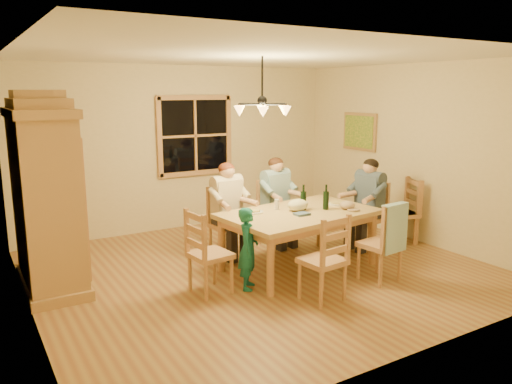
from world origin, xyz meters
TOP-DOWN VIEW (x-y plane):
  - floor at (0.00, 0.00)m, footprint 5.50×5.50m
  - ceiling at (0.00, 0.00)m, footprint 5.50×5.00m
  - wall_back at (0.00, 2.50)m, footprint 5.50×0.02m
  - wall_left at (-2.75, 0.00)m, footprint 0.02×5.00m
  - wall_right at (2.75, 0.00)m, footprint 0.02×5.00m
  - window at (0.20, 2.47)m, footprint 1.30×0.06m
  - painting at (2.71, 1.20)m, footprint 0.06×0.78m
  - chandelier at (-0.00, 0.00)m, footprint 0.77×0.68m
  - armoire at (-2.42, 0.81)m, footprint 0.66×1.40m
  - dining_table at (0.46, -0.17)m, footprint 2.08×1.41m
  - chair_far_left at (-0.13, 0.69)m, footprint 0.48×0.47m
  - chair_far_right at (0.74, 0.79)m, footprint 0.48×0.47m
  - chair_near_left at (0.07, -1.15)m, footprint 0.48×0.47m
  - chair_near_right at (1.05, -1.04)m, footprint 0.48×0.47m
  - chair_end_left at (-0.89, -0.32)m, footprint 0.47×0.48m
  - chair_end_right at (1.81, -0.02)m, footprint 0.47×0.48m
  - adult_woman at (-0.13, 0.69)m, footprint 0.42×0.46m
  - adult_plaid_man at (0.74, 0.79)m, footprint 0.42×0.46m
  - adult_slate_man at (1.81, -0.02)m, footprint 0.46×0.42m
  - towel at (1.07, -1.23)m, footprint 0.39×0.14m
  - wine_bottle_a at (0.57, -0.11)m, footprint 0.08×0.08m
  - wine_bottle_b at (0.83, -0.26)m, footprint 0.08×0.08m
  - plate_woman at (-0.08, 0.08)m, footprint 0.26×0.26m
  - plate_plaid at (0.73, 0.22)m, footprint 0.26×0.26m
  - plate_slate at (1.14, -0.10)m, footprint 0.26×0.26m
  - wine_glass_a at (0.26, 0.05)m, footprint 0.06×0.06m
  - wine_glass_b at (1.07, 0.02)m, footprint 0.06×0.06m
  - cap at (1.08, -0.39)m, footprint 0.20×0.20m
  - napkin at (0.37, -0.35)m, footprint 0.19×0.16m
  - cloth_bundle at (0.46, -0.14)m, footprint 0.28×0.22m
  - child at (-0.46, -0.44)m, footprint 0.40×0.43m
  - chair_spare_front at (2.45, -0.05)m, footprint 0.56×0.57m
  - chair_spare_back at (2.45, -0.08)m, footprint 0.52×0.53m

SIDE VIEW (x-z plane):
  - floor at x=0.00m, z-range 0.00..0.00m
  - chair_far_left at x=-0.13m, z-range -0.19..0.80m
  - chair_far_right at x=0.74m, z-range -0.19..0.80m
  - chair_near_left at x=0.07m, z-range -0.19..0.80m
  - chair_near_right at x=1.05m, z-range -0.19..0.80m
  - chair_end_left at x=-0.89m, z-range -0.19..0.80m
  - chair_end_right at x=1.81m, z-range -0.19..0.80m
  - chair_spare_front at x=2.45m, z-range -0.19..0.80m
  - chair_spare_back at x=2.45m, z-range -0.19..0.80m
  - child at x=-0.46m, z-range 0.00..0.98m
  - dining_table at x=0.46m, z-range 0.28..1.04m
  - towel at x=1.07m, z-range 0.41..0.99m
  - plate_woman at x=-0.08m, z-range 0.76..0.78m
  - plate_plaid at x=0.73m, z-range 0.76..0.78m
  - plate_slate at x=1.14m, z-range 0.76..0.78m
  - napkin at x=0.37m, z-range 0.76..0.79m
  - cap at x=1.08m, z-range 0.76..0.87m
  - wine_glass_a at x=0.26m, z-range 0.76..0.90m
  - wine_glass_b at x=1.07m, z-range 0.76..0.90m
  - cloth_bundle at x=0.46m, z-range 0.76..0.91m
  - adult_woman at x=-0.13m, z-range 0.40..1.28m
  - adult_plaid_man at x=0.74m, z-range 0.40..1.28m
  - adult_slate_man at x=1.81m, z-range 0.40..1.28m
  - wine_bottle_a at x=0.57m, z-range 0.76..1.09m
  - wine_bottle_b at x=0.83m, z-range 0.76..1.09m
  - armoire at x=-2.42m, z-range -0.09..2.21m
  - wall_back at x=0.00m, z-range 0.00..2.70m
  - wall_left at x=-2.75m, z-range 0.00..2.70m
  - wall_right at x=2.75m, z-range 0.00..2.70m
  - window at x=0.20m, z-range 0.90..2.20m
  - painting at x=2.71m, z-range 1.28..1.92m
  - chandelier at x=0.00m, z-range 1.72..2.43m
  - ceiling at x=0.00m, z-range 2.69..2.71m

